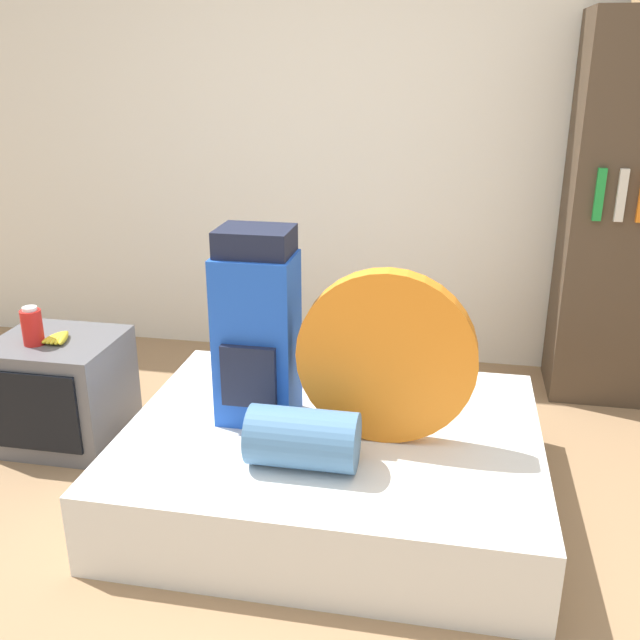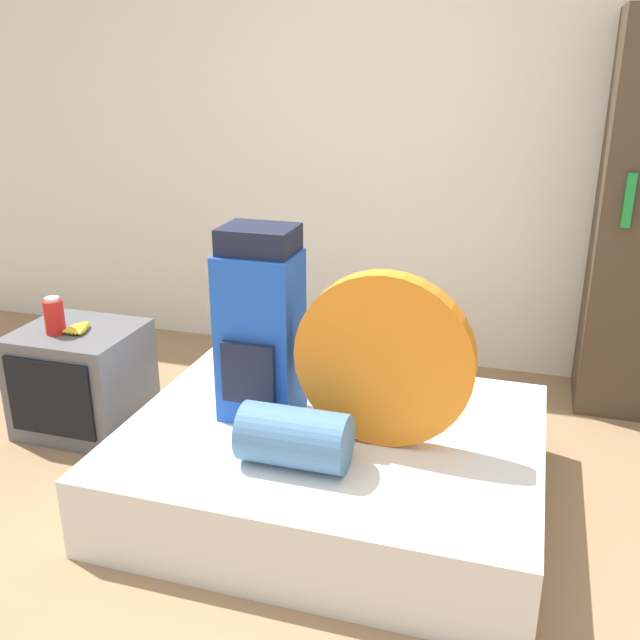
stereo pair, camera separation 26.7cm
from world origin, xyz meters
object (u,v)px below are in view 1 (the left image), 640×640
television (62,391)px  bookshelf (629,215)px  sleeping_roll (303,438)px  tent_bag (386,357)px  canister (32,326)px  backpack (257,330)px

television → bookshelf: (2.59, 1.04, 0.71)m
sleeping_roll → bookshelf: (1.33, 1.57, 0.53)m
television → bookshelf: size_ratio=0.28×
tent_bag → canister: 1.59m
backpack → tent_bag: backpack is taller
backpack → sleeping_roll: (0.25, -0.33, -0.27)m
television → bookshelf: 2.88m
tent_bag → canister: (-1.58, 0.21, -0.07)m
backpack → tent_bag: (0.52, -0.08, -0.04)m
tent_bag → sleeping_roll: 0.43m
canister → sleeping_roll: bearing=-19.3°
canister → bookshelf: bookshelf is taller
backpack → canister: 1.08m
sleeping_roll → bookshelf: 2.12m
sleeping_roll → television: sleeping_roll is taller
backpack → tent_bag: bearing=-8.4°
bookshelf → backpack: bearing=-142.0°
tent_bag → television: bearing=169.9°
backpack → sleeping_roll: size_ratio=2.00×
tent_bag → canister: tent_bag is taller
backpack → canister: size_ratio=4.48×
bookshelf → television: bearing=-158.0°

